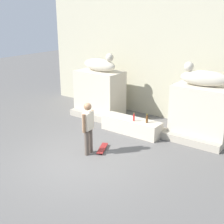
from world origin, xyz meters
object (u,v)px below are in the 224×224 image
(statue_reclining_right, at_px, (204,78))
(bottle_red, at_px, (134,118))
(skateboard, at_px, (102,148))
(skater, at_px, (88,126))
(statue_reclining_left, at_px, (100,64))
(bottle_brown, at_px, (147,119))

(statue_reclining_right, relative_size, bottle_red, 5.59)
(statue_reclining_right, xyz_separation_m, bottle_red, (-2.00, -1.10, -1.51))
(statue_reclining_right, distance_m, skateboard, 4.08)
(skateboard, bearing_deg, skater, -47.75)
(skateboard, bearing_deg, statue_reclining_left, -165.22)
(bottle_brown, bearing_deg, bottle_red, -164.47)
(statue_reclining_right, bearing_deg, skater, 42.78)
(statue_reclining_left, xyz_separation_m, skateboard, (2.23, -2.75, -2.12))
(statue_reclining_right, height_order, bottle_red, statue_reclining_right)
(skater, height_order, skateboard, skater)
(statue_reclining_left, relative_size, bottle_red, 5.42)
(skateboard, distance_m, bottle_red, 1.77)
(skateboard, bearing_deg, statue_reclining_right, 117.80)
(bottle_red, bearing_deg, skater, -99.24)
(skateboard, relative_size, bottle_red, 2.71)
(skateboard, bearing_deg, bottle_brown, 137.01)
(statue_reclining_right, bearing_deg, bottle_brown, 21.12)
(statue_reclining_left, bearing_deg, skateboard, -48.03)
(statue_reclining_left, distance_m, statue_reclining_right, 4.38)
(bottle_red, bearing_deg, bottle_brown, 15.53)
(statue_reclining_right, height_order, skater, statue_reclining_right)
(statue_reclining_left, height_order, skater, statue_reclining_left)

